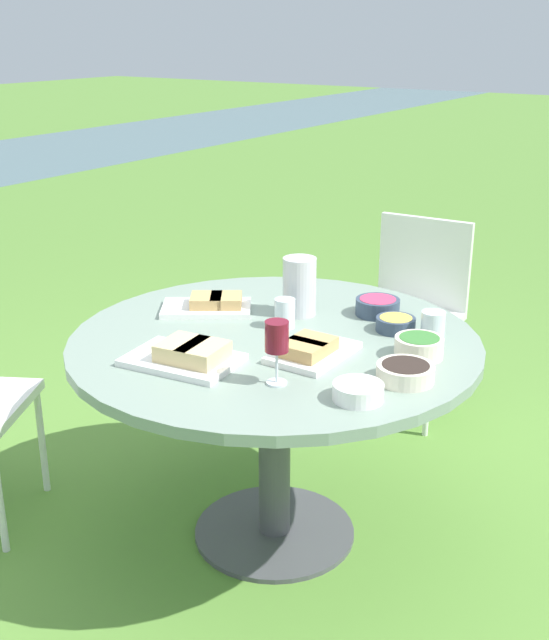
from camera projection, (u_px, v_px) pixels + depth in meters
name	position (u px, v px, depth m)	size (l,w,h in m)	color
ground_plane	(274.00, 533.00, 2.88)	(40.00, 40.00, 0.00)	#5B8C38
dining_table	(274.00, 369.00, 2.66)	(1.34, 1.34, 0.76)	#4C4C51
chair_near_left	(413.00, 300.00, 3.69)	(0.44, 0.46, 0.89)	silver
water_pitcher	(299.00, 286.00, 2.79)	(0.13, 0.12, 0.21)	silver
wine_glass	(277.00, 339.00, 2.23)	(0.07, 0.07, 0.19)	silver
platter_bread_main	(311.00, 350.00, 2.45)	(0.29, 0.19, 0.06)	white
platter_charcuterie	(188.00, 355.00, 2.40)	(0.26, 0.36, 0.07)	white
platter_sandwich_side	(211.00, 305.00, 2.85)	(0.33, 0.37, 0.06)	white
bowl_fries	(396.00, 323.00, 2.67)	(0.13, 0.13, 0.05)	#334256
bowl_salad	(419.00, 346.00, 2.45)	(0.15, 0.15, 0.06)	beige
bowl_olives	(405.00, 372.00, 2.29)	(0.17, 0.17, 0.05)	beige
bowl_dip_red	(378.00, 306.00, 2.81)	(0.15, 0.15, 0.06)	#334256
bowl_dip_cream	(358.00, 391.00, 2.17)	(0.14, 0.14, 0.05)	white
cup_water_near	(433.00, 325.00, 2.60)	(0.08, 0.08, 0.09)	silver
cup_water_far	(285.00, 313.00, 2.69)	(0.07, 0.07, 0.10)	silver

